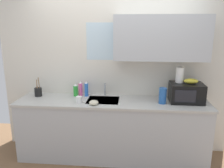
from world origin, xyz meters
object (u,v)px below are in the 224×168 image
Objects in this scene: banana_bunch at (191,81)px; cereal_canister at (163,96)px; dish_soap_bottle_pink at (81,89)px; mug_white at (79,100)px; utensil_crock at (38,92)px; small_bowl at (94,103)px; microwave at (186,93)px; dish_soap_bottle_blue at (86,89)px; paper_towel_roll at (180,75)px; dish_soap_bottle_green at (76,90)px.

banana_bunch is 0.45m from cereal_canister.
banana_bunch reaches higher than dish_soap_bottle_pink.
mug_white is at bearing -173.03° from banana_bunch.
utensil_crock is 2.27× the size of small_bowl.
dish_soap_bottle_blue is (-1.46, 0.14, -0.02)m from microwave.
microwave is at bearing 16.17° from cereal_canister.
microwave is at bearing -5.79° from dish_soap_bottle_pink.
paper_towel_roll is 0.99× the size of cereal_canister.
banana_bunch is 0.84× the size of dish_soap_bottle_blue.
small_bowl is (0.28, -0.41, -0.08)m from dish_soap_bottle_pink.
dish_soap_bottle_pink is 1.25m from cereal_canister.
dish_soap_bottle_blue is 0.44m from small_bowl.
banana_bunch reaches higher than cereal_canister.
microwave is 1.57m from dish_soap_bottle_pink.
small_bowl is (0.92, -0.32, -0.04)m from utensil_crock.
cereal_canister is (1.29, -0.23, 0.02)m from dish_soap_bottle_green.
mug_white is (-1.55, -0.19, -0.26)m from banana_bunch.
dish_soap_bottle_green is 1.31m from cereal_canister.
utensil_crock is (-0.70, 0.26, 0.02)m from mug_white.
cereal_canister is (-0.39, -0.10, -0.19)m from banana_bunch.
dish_soap_bottle_blue is (-1.51, 0.14, -0.19)m from banana_bunch.
dish_soap_bottle_green is 0.88× the size of cereal_canister.
dish_soap_bottle_blue is 0.80× the size of utensil_crock.
dish_soap_bottle_pink is at bearing 174.21° from microwave.
microwave is 0.18m from banana_bunch.
utensil_crock reaches higher than dish_soap_bottle_blue.
paper_towel_roll is 1.27m from small_bowl.
microwave reaches higher than dish_soap_bottle_pink.
dish_soap_bottle_green is 2.06× the size of mug_white.
paper_towel_roll is 1.12× the size of dish_soap_bottle_green.
microwave is 0.35m from cereal_canister.
paper_towel_roll is (-0.10, 0.05, 0.24)m from microwave.
dish_soap_bottle_green is at bearing 5.98° from utensil_crock.
small_bowl is (-1.28, -0.25, -0.10)m from microwave.
microwave is 2.30× the size of banana_bunch.
dish_soap_bottle_green is at bearing -159.49° from dish_soap_bottle_pink.
dish_soap_bottle_green is (-1.63, 0.13, -0.04)m from microwave.
dish_soap_bottle_pink is 1.17× the size of dish_soap_bottle_green.
mug_white reaches higher than small_bowl.
banana_bunch is 2.27m from utensil_crock.
paper_towel_roll is 0.39m from cereal_canister.
utensil_crock is at bearing 160.82° from small_bowl.
small_bowl is at bearing -170.97° from cereal_canister.
cereal_canister is 0.96m from small_bowl.
mug_white is (-1.16, -0.09, -0.06)m from cereal_canister.
mug_white is 0.23m from small_bowl.
dish_soap_bottle_blue is 2.50× the size of mug_white.
paper_towel_roll reaches higher than dish_soap_bottle_green.
paper_towel_roll is at bearing 32.01° from cereal_canister.
small_bowl is (-0.94, -0.15, -0.08)m from cereal_canister.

